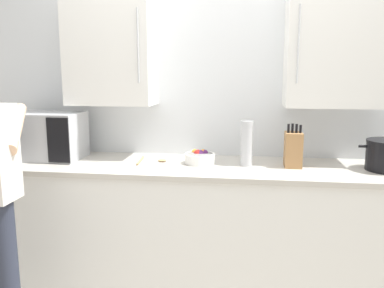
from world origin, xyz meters
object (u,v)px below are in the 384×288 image
Objects in this scene: microwave_oven at (39,136)px; wooden_spoon at (151,160)px; fruit_bowl at (200,157)px; thermos_flask at (247,143)px; knife_block at (293,149)px.

microwave_oven reaches higher than wooden_spoon.
fruit_bowl is 0.69× the size of thermos_flask.
knife_block reaches higher than wooden_spoon.
microwave_oven is 1.80m from knife_block.
knife_block is 0.63m from fruit_bowl.
fruit_bowl is (-0.62, 0.01, -0.07)m from knife_block.
microwave_oven is at bearing -179.62° from wooden_spoon.
fruit_bowl is 0.34m from thermos_flask.
microwave_oven is 1.50m from thermos_flask.
thermos_flask is at bearing -2.43° from wooden_spoon.
knife_block is 0.31m from thermos_flask.
wooden_spoon is at bearing 0.38° from microwave_oven.
microwave_oven is 2.90× the size of wooden_spoon.
wooden_spoon is (-0.97, 0.02, -0.11)m from knife_block.
wooden_spoon is at bearing 178.96° from fruit_bowl.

